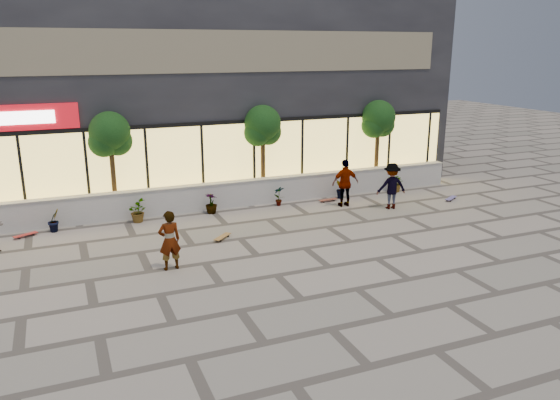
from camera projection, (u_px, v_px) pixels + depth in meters
name	position (u px, v px, depth m)	size (l,w,h in m)	color
ground	(277.00, 275.00, 15.28)	(80.00, 80.00, 0.00)	#9D9488
planter_wall	(210.00, 196.00, 21.37)	(22.00, 0.42, 1.04)	silver
retail_building	(175.00, 90.00, 25.24)	(24.00, 9.17, 8.50)	#232328
shrub_b	(54.00, 220.00, 18.82)	(0.45, 0.36, 0.81)	#103311
shrub_c	(137.00, 211.00, 19.84)	(0.73, 0.63, 0.81)	#103311
shrub_d	(211.00, 203.00, 20.87)	(0.45, 0.45, 0.81)	#103311
shrub_e	(279.00, 196.00, 21.90)	(0.43, 0.29, 0.81)	#103311
shrub_f	(340.00, 189.00, 22.93)	(0.45, 0.36, 0.81)	#103311
shrub_g	(397.00, 183.00, 23.95)	(0.73, 0.63, 0.81)	#103311
tree_midwest	(110.00, 137.00, 20.04)	(1.60, 1.50, 3.92)	#472D19
tree_mideast	(263.00, 128.00, 22.24)	(1.60, 1.50, 3.92)	#472D19
tree_east	(378.00, 121.00, 24.26)	(1.60, 1.50, 3.92)	#472D19
skater_center	(170.00, 240.00, 15.49)	(0.64, 0.42, 1.75)	silver
skater_right_near	(345.00, 183.00, 21.67)	(1.11, 0.46, 1.90)	silver
skater_right_far	(391.00, 186.00, 21.38)	(1.17, 0.68, 1.82)	maroon
skateboard_center	(222.00, 237.00, 18.14)	(0.75, 0.74, 0.10)	olive
skateboard_left	(25.00, 235.00, 18.34)	(0.80, 0.52, 0.10)	red
skateboard_right_near	(328.00, 200.00, 22.53)	(0.81, 0.26, 0.10)	brown
skateboard_right_far	(451.00, 198.00, 22.77)	(0.82, 0.61, 0.10)	#5A5296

